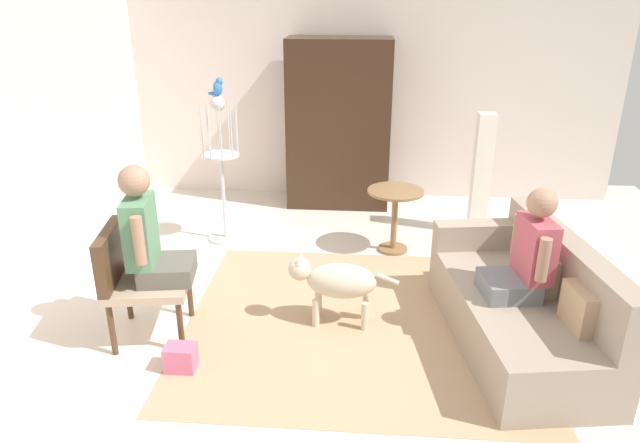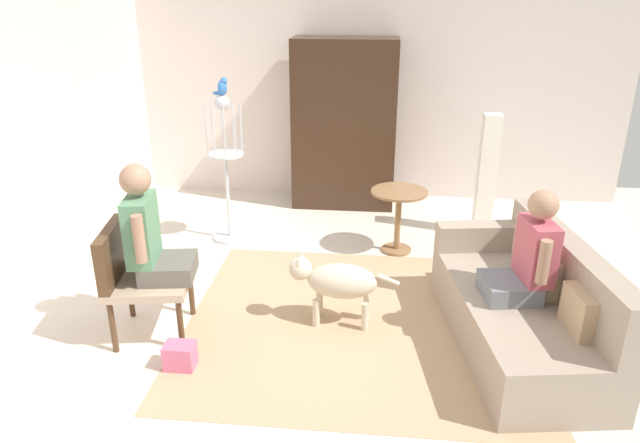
{
  "view_description": "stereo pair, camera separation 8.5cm",
  "coord_description": "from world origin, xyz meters",
  "px_view_note": "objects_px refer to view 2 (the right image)",
  "views": [
    {
      "loc": [
        0.09,
        -4.04,
        2.5
      ],
      "look_at": [
        -0.22,
        -0.22,
        0.94
      ],
      "focal_mm": 32.71,
      "sensor_mm": 36.0,
      "label": 1
    },
    {
      "loc": [
        0.18,
        -4.03,
        2.5
      ],
      "look_at": [
        -0.22,
        -0.22,
        0.94
      ],
      "focal_mm": 32.71,
      "sensor_mm": 36.0,
      "label": 2
    }
  ],
  "objects_px": {
    "armoire_cabinet": "(344,124)",
    "dog": "(337,281)",
    "column_lamp": "(486,177)",
    "handbag": "(180,356)",
    "person_on_armchair": "(149,233)",
    "couch": "(524,308)",
    "round_end_table": "(398,210)",
    "parrot": "(222,87)",
    "bird_cage_stand": "(226,171)",
    "person_on_couch": "(528,256)",
    "armchair": "(134,271)"
  },
  "relations": [
    {
      "from": "round_end_table",
      "to": "armoire_cabinet",
      "type": "height_order",
      "value": "armoire_cabinet"
    },
    {
      "from": "round_end_table",
      "to": "parrot",
      "type": "distance_m",
      "value": 2.09
    },
    {
      "from": "couch",
      "to": "handbag",
      "type": "height_order",
      "value": "couch"
    },
    {
      "from": "armoire_cabinet",
      "to": "bird_cage_stand",
      "type": "bearing_deg",
      "value": -132.78
    },
    {
      "from": "person_on_couch",
      "to": "round_end_table",
      "type": "distance_m",
      "value": 1.83
    },
    {
      "from": "column_lamp",
      "to": "handbag",
      "type": "xyz_separation_m",
      "value": [
        -2.46,
        -2.66,
        -0.55
      ]
    },
    {
      "from": "parrot",
      "to": "armchair",
      "type": "bearing_deg",
      "value": -97.76
    },
    {
      "from": "handbag",
      "to": "dog",
      "type": "bearing_deg",
      "value": 34.11
    },
    {
      "from": "armchair",
      "to": "person_on_armchair",
      "type": "distance_m",
      "value": 0.33
    },
    {
      "from": "person_on_armchair",
      "to": "bird_cage_stand",
      "type": "relative_size",
      "value": 0.58
    },
    {
      "from": "armchair",
      "to": "armoire_cabinet",
      "type": "bearing_deg",
      "value": 66.03
    },
    {
      "from": "couch",
      "to": "armchair",
      "type": "height_order",
      "value": "armchair"
    },
    {
      "from": "couch",
      "to": "column_lamp",
      "type": "height_order",
      "value": "column_lamp"
    },
    {
      "from": "dog",
      "to": "armoire_cabinet",
      "type": "bearing_deg",
      "value": 92.77
    },
    {
      "from": "armoire_cabinet",
      "to": "dog",
      "type": "bearing_deg",
      "value": -87.23
    },
    {
      "from": "parrot",
      "to": "column_lamp",
      "type": "xyz_separation_m",
      "value": [
        2.65,
        0.42,
        -0.95
      ]
    },
    {
      "from": "person_on_couch",
      "to": "person_on_armchair",
      "type": "distance_m",
      "value": 2.71
    },
    {
      "from": "person_on_couch",
      "to": "armoire_cabinet",
      "type": "distance_m",
      "value": 3.3
    },
    {
      "from": "bird_cage_stand",
      "to": "parrot",
      "type": "bearing_deg",
      "value": -0.0
    },
    {
      "from": "round_end_table",
      "to": "handbag",
      "type": "xyz_separation_m",
      "value": [
        -1.54,
        -2.11,
        -0.35
      ]
    },
    {
      "from": "bird_cage_stand",
      "to": "person_on_armchair",
      "type": "bearing_deg",
      "value": -93.03
    },
    {
      "from": "person_on_couch",
      "to": "parrot",
      "type": "xyz_separation_m",
      "value": [
        -2.59,
        1.73,
        0.85
      ]
    },
    {
      "from": "parrot",
      "to": "couch",
      "type": "bearing_deg",
      "value": -32.81
    },
    {
      "from": "armoire_cabinet",
      "to": "parrot",
      "type": "bearing_deg",
      "value": -132.42
    },
    {
      "from": "armchair",
      "to": "handbag",
      "type": "height_order",
      "value": "armchair"
    },
    {
      "from": "person_on_armchair",
      "to": "armoire_cabinet",
      "type": "xyz_separation_m",
      "value": [
        1.22,
        3.03,
        0.15
      ]
    },
    {
      "from": "dog",
      "to": "person_on_armchair",
      "type": "bearing_deg",
      "value": -168.28
    },
    {
      "from": "armchair",
      "to": "parrot",
      "type": "bearing_deg",
      "value": 82.24
    },
    {
      "from": "couch",
      "to": "person_on_couch",
      "type": "height_order",
      "value": "person_on_couch"
    },
    {
      "from": "person_on_armchair",
      "to": "round_end_table",
      "type": "height_order",
      "value": "person_on_armchair"
    },
    {
      "from": "armoire_cabinet",
      "to": "person_on_armchair",
      "type": "bearing_deg",
      "value": -111.87
    },
    {
      "from": "person_on_armchair",
      "to": "dog",
      "type": "relative_size",
      "value": 1.02
    },
    {
      "from": "couch",
      "to": "column_lamp",
      "type": "bearing_deg",
      "value": 89.36
    },
    {
      "from": "couch",
      "to": "person_on_armchair",
      "type": "xyz_separation_m",
      "value": [
        -2.74,
        -0.13,
        0.53
      ]
    },
    {
      "from": "column_lamp",
      "to": "armoire_cabinet",
      "type": "height_order",
      "value": "armoire_cabinet"
    },
    {
      "from": "person_on_armchair",
      "to": "dog",
      "type": "xyz_separation_m",
      "value": [
        1.35,
        0.28,
        -0.46
      ]
    },
    {
      "from": "armchair",
      "to": "couch",
      "type": "bearing_deg",
      "value": 2.94
    },
    {
      "from": "column_lamp",
      "to": "couch",
      "type": "bearing_deg",
      "value": -90.64
    },
    {
      "from": "round_end_table",
      "to": "bird_cage_stand",
      "type": "relative_size",
      "value": 0.43
    },
    {
      "from": "armchair",
      "to": "armoire_cabinet",
      "type": "relative_size",
      "value": 0.45
    },
    {
      "from": "armchair",
      "to": "dog",
      "type": "xyz_separation_m",
      "value": [
        1.49,
        0.3,
        -0.16
      ]
    },
    {
      "from": "person_on_armchair",
      "to": "handbag",
      "type": "distance_m",
      "value": 0.91
    },
    {
      "from": "couch",
      "to": "person_on_armchair",
      "type": "height_order",
      "value": "person_on_armchair"
    },
    {
      "from": "couch",
      "to": "round_end_table",
      "type": "xyz_separation_m",
      "value": [
        -0.89,
        1.56,
        0.14
      ]
    },
    {
      "from": "couch",
      "to": "bird_cage_stand",
      "type": "height_order",
      "value": "bird_cage_stand"
    },
    {
      "from": "couch",
      "to": "person_on_couch",
      "type": "xyz_separation_m",
      "value": [
        -0.03,
        -0.03,
        0.44
      ]
    },
    {
      "from": "armchair",
      "to": "column_lamp",
      "type": "bearing_deg",
      "value": 37.88
    },
    {
      "from": "dog",
      "to": "armoire_cabinet",
      "type": "distance_m",
      "value": 2.82
    },
    {
      "from": "dog",
      "to": "bird_cage_stand",
      "type": "bearing_deg",
      "value": 129.14
    },
    {
      "from": "armchair",
      "to": "bird_cage_stand",
      "type": "height_order",
      "value": "bird_cage_stand"
    }
  ]
}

